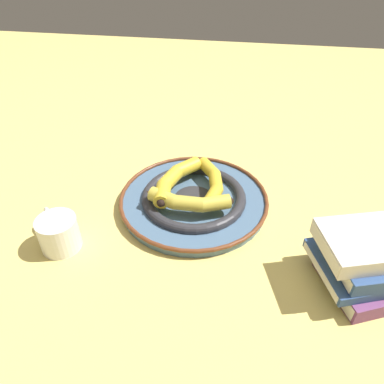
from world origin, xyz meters
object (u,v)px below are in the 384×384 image
object	(u,v)px
banana_c	(174,179)
coffee_mug	(58,232)
decorative_bowl	(192,199)
banana_a	(187,201)
banana_b	(212,183)
book_stack	(373,259)

from	to	relation	value
banana_c	coffee_mug	size ratio (longest dim) A/B	1.92
coffee_mug	banana_c	bearing A→B (deg)	-89.53
decorative_bowl	coffee_mug	bearing A→B (deg)	-54.73
decorative_bowl	banana_a	bearing A→B (deg)	-1.98
banana_c	coffee_mug	xyz separation A→B (m)	(0.21, -0.21, -0.02)
banana_a	banana_c	size ratio (longest dim) A/B	1.03
coffee_mug	banana_b	bearing A→B (deg)	-99.79
decorative_bowl	banana_c	distance (m)	0.07
banana_a	coffee_mug	xyz separation A→B (m)	(0.13, -0.26, -0.01)
banana_c	book_stack	size ratio (longest dim) A/B	0.84
banana_a	banana_b	world-z (taller)	banana_a
banana_b	banana_c	xyz separation A→B (m)	(0.00, -0.10, 0.00)
decorative_bowl	coffee_mug	distance (m)	0.32
banana_a	banana_b	distance (m)	0.10
decorative_bowl	coffee_mug	world-z (taller)	coffee_mug
decorative_bowl	banana_a	world-z (taller)	banana_a
book_stack	banana_b	bearing A→B (deg)	-46.85
book_stack	coffee_mug	xyz separation A→B (m)	(0.00, -0.64, -0.02)
banana_b	decorative_bowl	bearing A→B (deg)	108.87
banana_a	banana_b	size ratio (longest dim) A/B	1.07
banana_a	book_stack	distance (m)	0.40
banana_c	banana_b	bearing A→B (deg)	108.59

